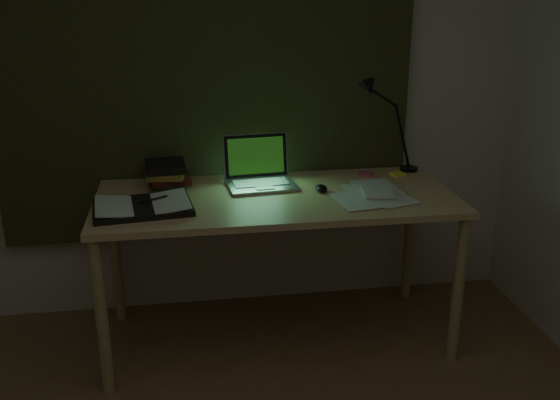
# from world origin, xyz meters

# --- Properties ---
(wall_back) EXTENTS (3.50, 0.00, 2.50)m
(wall_back) POSITION_xyz_m (0.00, 2.00, 1.25)
(wall_back) COLOR beige
(wall_back) RESTS_ON ground
(curtain) EXTENTS (2.20, 0.06, 2.00)m
(curtain) POSITION_xyz_m (0.00, 1.96, 1.45)
(curtain) COLOR #2B3018
(curtain) RESTS_ON wall_back
(desk) EXTENTS (1.76, 0.77, 0.80)m
(desk) POSITION_xyz_m (0.31, 1.53, 0.40)
(desk) COLOR tan
(desk) RESTS_ON floor
(laptop) EXTENTS (0.38, 0.42, 0.25)m
(laptop) POSITION_xyz_m (0.26, 1.67, 0.93)
(laptop) COLOR #A8A7AC
(laptop) RESTS_ON desk
(open_textbook) EXTENTS (0.48, 0.37, 0.04)m
(open_textbook) POSITION_xyz_m (-0.33, 1.43, 0.82)
(open_textbook) COLOR silver
(open_textbook) RESTS_ON desk
(book_stack) EXTENTS (0.20, 0.24, 0.13)m
(book_stack) POSITION_xyz_m (-0.22, 1.77, 0.87)
(book_stack) COLOR silver
(book_stack) RESTS_ON desk
(loose_papers) EXTENTS (0.37, 0.39, 0.02)m
(loose_papers) POSITION_xyz_m (0.76, 1.49, 0.81)
(loose_papers) COLOR silver
(loose_papers) RESTS_ON desk
(mouse) EXTENTS (0.06, 0.09, 0.03)m
(mouse) POSITION_xyz_m (0.54, 1.56, 0.82)
(mouse) COLOR black
(mouse) RESTS_ON desk
(sticky_yellow) EXTENTS (0.08, 0.08, 0.01)m
(sticky_yellow) POSITION_xyz_m (1.01, 1.76, 0.81)
(sticky_yellow) COLOR yellow
(sticky_yellow) RESTS_ON desk
(sticky_pink) EXTENTS (0.10, 0.10, 0.02)m
(sticky_pink) POSITION_xyz_m (0.84, 1.78, 0.81)
(sticky_pink) COLOR #C64D61
(sticky_pink) RESTS_ON desk
(desk_lamp) EXTENTS (0.36, 0.30, 0.51)m
(desk_lamp) POSITION_xyz_m (1.10, 1.84, 1.06)
(desk_lamp) COLOR black
(desk_lamp) RESTS_ON desk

